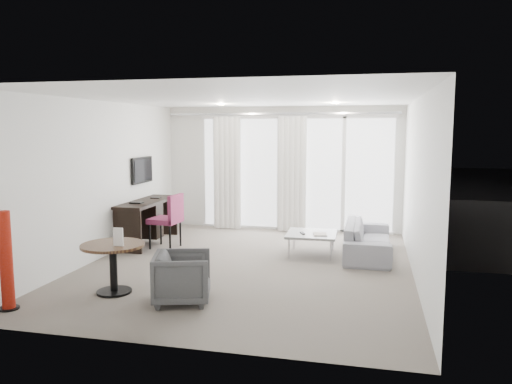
% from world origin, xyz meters
% --- Properties ---
extents(floor, '(5.00, 6.00, 0.00)m').
position_xyz_m(floor, '(0.00, 0.00, 0.00)').
color(floor, '#6B6359').
rests_on(floor, ground).
extents(ceiling, '(5.00, 6.00, 0.00)m').
position_xyz_m(ceiling, '(0.00, 0.00, 2.60)').
color(ceiling, white).
rests_on(ceiling, ground).
extents(wall_left, '(0.00, 6.00, 2.60)m').
position_xyz_m(wall_left, '(-2.50, 0.00, 1.30)').
color(wall_left, silver).
rests_on(wall_left, ground).
extents(wall_right, '(0.00, 6.00, 2.60)m').
position_xyz_m(wall_right, '(2.50, 0.00, 1.30)').
color(wall_right, silver).
rests_on(wall_right, ground).
extents(wall_front, '(5.00, 0.00, 2.60)m').
position_xyz_m(wall_front, '(0.00, -3.00, 1.30)').
color(wall_front, silver).
rests_on(wall_front, ground).
extents(window_panel, '(4.00, 0.02, 2.38)m').
position_xyz_m(window_panel, '(0.30, 2.98, 1.20)').
color(window_panel, white).
rests_on(window_panel, ground).
extents(window_frame, '(4.10, 0.06, 2.44)m').
position_xyz_m(window_frame, '(0.30, 2.97, 1.20)').
color(window_frame, white).
rests_on(window_frame, ground).
extents(curtain_left, '(0.60, 0.20, 2.38)m').
position_xyz_m(curtain_left, '(-1.15, 2.82, 1.20)').
color(curtain_left, white).
rests_on(curtain_left, ground).
extents(curtain_right, '(0.60, 0.20, 2.38)m').
position_xyz_m(curtain_right, '(0.25, 2.82, 1.20)').
color(curtain_right, white).
rests_on(curtain_right, ground).
extents(curtain_track, '(4.80, 0.04, 0.04)m').
position_xyz_m(curtain_track, '(0.00, 2.82, 2.45)').
color(curtain_track, '#B2B2B7').
rests_on(curtain_track, ceiling).
extents(downlight_a, '(0.12, 0.12, 0.02)m').
position_xyz_m(downlight_a, '(-0.90, 1.60, 2.59)').
color(downlight_a, '#FFE0B2').
rests_on(downlight_a, ceiling).
extents(downlight_b, '(0.12, 0.12, 0.02)m').
position_xyz_m(downlight_b, '(1.20, 1.60, 2.59)').
color(downlight_b, '#FFE0B2').
rests_on(downlight_b, ceiling).
extents(desk, '(0.54, 1.71, 0.80)m').
position_xyz_m(desk, '(-2.21, 1.13, 0.40)').
color(desk, black).
rests_on(desk, floor).
extents(tv, '(0.05, 0.80, 0.50)m').
position_xyz_m(tv, '(-2.46, 1.45, 1.35)').
color(tv, black).
rests_on(tv, wall_left).
extents(desk_chair, '(0.58, 0.55, 0.98)m').
position_xyz_m(desk_chair, '(-1.75, 0.86, 0.49)').
color(desk_chair, '#80284D').
rests_on(desk_chair, floor).
extents(round_table, '(1.09, 1.09, 0.66)m').
position_xyz_m(round_table, '(-1.40, -1.63, 0.33)').
color(round_table, '#3B2515').
rests_on(round_table, floor).
extents(menu_card, '(0.13, 0.03, 0.24)m').
position_xyz_m(menu_card, '(-1.27, -1.72, 0.72)').
color(menu_card, white).
rests_on(menu_card, round_table).
extents(red_lamp, '(0.31, 0.31, 1.19)m').
position_xyz_m(red_lamp, '(-2.32, -2.47, 0.59)').
color(red_lamp, maroon).
rests_on(red_lamp, floor).
extents(tub_armchair, '(0.86, 0.84, 0.63)m').
position_xyz_m(tub_armchair, '(-0.39, -1.76, 0.32)').
color(tub_armchair, '#3D3D3F').
rests_on(tub_armchair, floor).
extents(coffee_table, '(0.86, 0.86, 0.38)m').
position_xyz_m(coffee_table, '(0.89, 0.96, 0.19)').
color(coffee_table, gray).
rests_on(coffee_table, floor).
extents(remote, '(0.11, 0.16, 0.02)m').
position_xyz_m(remote, '(0.75, 0.86, 0.36)').
color(remote, black).
rests_on(remote, coffee_table).
extents(magazine, '(0.27, 0.32, 0.02)m').
position_xyz_m(magazine, '(1.05, 0.86, 0.36)').
color(magazine, gray).
rests_on(magazine, coffee_table).
extents(sofa, '(0.75, 1.92, 0.56)m').
position_xyz_m(sofa, '(1.83, 1.15, 0.28)').
color(sofa, gray).
rests_on(sofa, floor).
extents(terrace_slab, '(5.60, 3.00, 0.12)m').
position_xyz_m(terrace_slab, '(0.30, 4.50, -0.06)').
color(terrace_slab, '#4D4D50').
rests_on(terrace_slab, ground).
extents(rattan_chair_a, '(0.76, 0.76, 0.90)m').
position_xyz_m(rattan_chair_a, '(1.17, 4.80, 0.45)').
color(rattan_chair_a, brown).
rests_on(rattan_chair_a, terrace_slab).
extents(rattan_chair_b, '(0.68, 0.68, 0.82)m').
position_xyz_m(rattan_chair_b, '(2.16, 4.47, 0.41)').
color(rattan_chair_b, brown).
rests_on(rattan_chair_b, terrace_slab).
extents(rattan_table, '(0.60, 0.60, 0.53)m').
position_xyz_m(rattan_table, '(1.19, 4.66, 0.26)').
color(rattan_table, brown).
rests_on(rattan_table, terrace_slab).
extents(balustrade, '(5.50, 0.06, 1.05)m').
position_xyz_m(balustrade, '(0.30, 5.95, 0.50)').
color(balustrade, '#B2B2B7').
rests_on(balustrade, terrace_slab).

